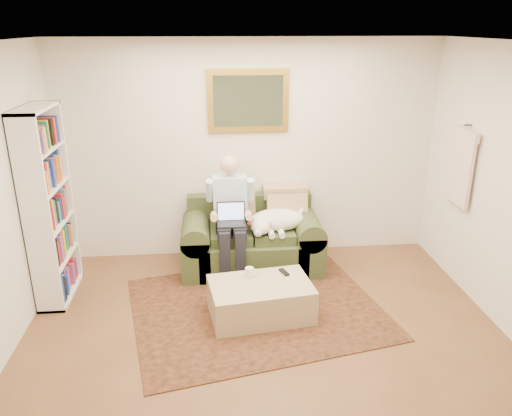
{
  "coord_description": "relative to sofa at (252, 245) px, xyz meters",
  "views": [
    {
      "loc": [
        -0.45,
        -3.29,
        2.74
      ],
      "look_at": [
        -0.0,
        1.5,
        0.95
      ],
      "focal_mm": 35.0,
      "sensor_mm": 36.0,
      "label": 1
    }
  ],
  "objects": [
    {
      "name": "room_shell",
      "position": [
        0.0,
        -1.7,
        1.02
      ],
      "size": [
        4.51,
        5.0,
        2.61
      ],
      "color": "brown",
      "rests_on": "ground"
    },
    {
      "name": "rug",
      "position": [
        -0.03,
        -0.95,
        -0.27
      ],
      "size": [
        2.79,
        2.41,
        0.01
      ],
      "primitive_type": "cube",
      "rotation": [
        0.0,
        0.0,
        0.21
      ],
      "color": "black",
      "rests_on": "room_shell"
    },
    {
      "name": "sofa",
      "position": [
        0.0,
        0.0,
        0.0
      ],
      "size": [
        1.62,
        0.82,
        0.97
      ],
      "color": "#3A4625",
      "rests_on": "room_shell"
    },
    {
      "name": "seated_man",
      "position": [
        -0.24,
        -0.15,
        0.4
      ],
      "size": [
        0.53,
        0.76,
        1.36
      ],
      "primitive_type": null,
      "color": "#8CBAD8",
      "rests_on": "sofa"
    },
    {
      "name": "laptop",
      "position": [
        -0.24,
        -0.21,
        0.43
      ],
      "size": [
        0.31,
        0.25,
        0.23
      ],
      "color": "black",
      "rests_on": "seated_man"
    },
    {
      "name": "sleeping_dog",
      "position": [
        0.29,
        -0.08,
        0.34
      ],
      "size": [
        0.67,
        0.42,
        0.25
      ],
      "primitive_type": null,
      "color": "white",
      "rests_on": "sofa"
    },
    {
      "name": "ottoman",
      "position": [
        -0.0,
        -1.08,
        -0.1
      ],
      "size": [
        1.06,
        0.75,
        0.36
      ],
      "primitive_type": "cube",
      "rotation": [
        0.0,
        0.0,
        0.14
      ],
      "color": "#CFB58A",
      "rests_on": "room_shell"
    },
    {
      "name": "coffee_mug",
      "position": [
        -0.1,
        -0.93,
        0.13
      ],
      "size": [
        0.08,
        0.08,
        0.1
      ],
      "primitive_type": "cylinder",
      "color": "white",
      "rests_on": "ottoman"
    },
    {
      "name": "tv_remote",
      "position": [
        0.26,
        -0.88,
        0.09
      ],
      "size": [
        0.1,
        0.16,
        0.02
      ],
      "primitive_type": "cube",
      "rotation": [
        0.0,
        0.0,
        0.34
      ],
      "color": "black",
      "rests_on": "ottoman"
    },
    {
      "name": "bookshelf",
      "position": [
        -2.1,
        -0.46,
        0.72
      ],
      "size": [
        0.28,
        0.8,
        2.0
      ],
      "primitive_type": null,
      "color": "white",
      "rests_on": "room_shell"
    },
    {
      "name": "wall_mirror",
      "position": [
        -0.0,
        0.42,
        1.62
      ],
      "size": [
        0.94,
        0.04,
        0.72
      ],
      "color": "gold",
      "rests_on": "room_shell"
    },
    {
      "name": "hanging_shirt",
      "position": [
        2.19,
        -0.46,
        1.07
      ],
      "size": [
        0.06,
        0.52,
        0.9
      ],
      "primitive_type": null,
      "color": "beige",
      "rests_on": "room_shell"
    }
  ]
}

